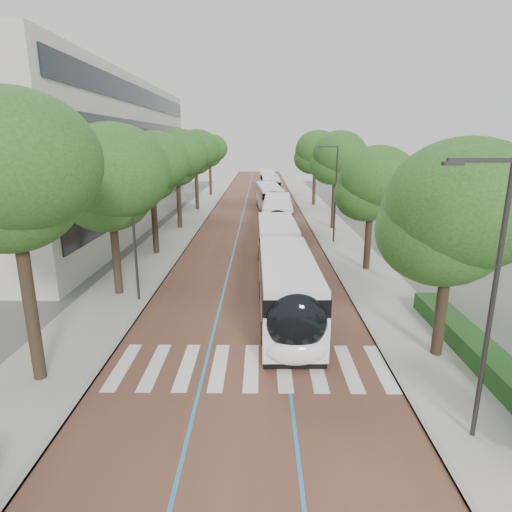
{
  "coord_description": "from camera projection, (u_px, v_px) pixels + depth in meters",
  "views": [
    {
      "loc": [
        0.54,
        -13.85,
        8.48
      ],
      "look_at": [
        0.29,
        8.67,
        2.4
      ],
      "focal_mm": 30.0,
      "sensor_mm": 36.0,
      "label": 1
    }
  ],
  "objects": [
    {
      "name": "bus_queued_1",
      "position": [
        269.0,
        199.0,
        52.39
      ],
      "size": [
        3.34,
        12.54,
        3.2
      ],
      "rotation": [
        0.0,
        0.0,
        0.07
      ],
      "color": "white",
      "rests_on": "ground"
    },
    {
      "name": "road",
      "position": [
        256.0,
        210.0,
        54.2
      ],
      "size": [
        11.0,
        140.0,
        0.02
      ],
      "primitive_type": "cube",
      "color": "brown",
      "rests_on": "ground"
    },
    {
      "name": "bus_queued_2",
      "position": [
        271.0,
        187.0,
        65.07
      ],
      "size": [
        2.61,
        12.41,
        3.2
      ],
      "rotation": [
        0.0,
        0.0,
        0.01
      ],
      "color": "white",
      "rests_on": "ground"
    },
    {
      "name": "kerb_right",
      "position": [
        301.0,
        210.0,
        54.12
      ],
      "size": [
        0.2,
        140.0,
        0.14
      ],
      "primitive_type": "cube",
      "color": "gray",
      "rests_on": "ground"
    },
    {
      "name": "streetlight_far",
      "position": [
        334.0,
        186.0,
        35.5
      ],
      "size": [
        1.82,
        0.2,
        8.0
      ],
      "color": "#2C2B2E",
      "rests_on": "sidewalk_right"
    },
    {
      "name": "trees_left",
      "position": [
        168.0,
        162.0,
        37.0
      ],
      "size": [
        5.96,
        60.24,
        9.54
      ],
      "color": "black",
      "rests_on": "ground"
    },
    {
      "name": "lane_line_left",
      "position": [
        244.0,
        210.0,
        54.21
      ],
      "size": [
        0.12,
        126.0,
        0.01
      ],
      "primitive_type": "cube",
      "color": "teal",
      "rests_on": "road"
    },
    {
      "name": "ground",
      "position": [
        245.0,
        381.0,
        15.59
      ],
      "size": [
        160.0,
        160.0,
        0.0
      ],
      "primitive_type": "plane",
      "color": "#51544C",
      "rests_on": "ground"
    },
    {
      "name": "office_building",
      "position": [
        53.0,
        157.0,
        41.0
      ],
      "size": [
        18.11,
        40.0,
        14.0
      ],
      "color": "#B7B3AA",
      "rests_on": "ground"
    },
    {
      "name": "lead_bus",
      "position": [
        282.0,
        267.0,
        23.98
      ],
      "size": [
        2.81,
        18.43,
        3.2
      ],
      "rotation": [
        0.0,
        0.0,
        0.02
      ],
      "color": "black",
      "rests_on": "ground"
    },
    {
      "name": "bus_queued_0",
      "position": [
        277.0,
        217.0,
        39.73
      ],
      "size": [
        2.96,
        12.48,
        3.2
      ],
      "rotation": [
        0.0,
        0.0,
        -0.04
      ],
      "color": "white",
      "rests_on": "ground"
    },
    {
      "name": "trees_right",
      "position": [
        346.0,
        169.0,
        36.07
      ],
      "size": [
        5.88,
        47.8,
        9.27
      ],
      "color": "black",
      "rests_on": "ground"
    },
    {
      "name": "lane_line_right",
      "position": [
        269.0,
        210.0,
        54.18
      ],
      "size": [
        0.12,
        126.0,
        0.01
      ],
      "primitive_type": "cube",
      "color": "teal",
      "rests_on": "road"
    },
    {
      "name": "lamp_post_left",
      "position": [
        134.0,
        227.0,
        22.3
      ],
      "size": [
        0.14,
        0.14,
        8.0
      ],
      "primitive_type": "cylinder",
      "color": "#2C2B2E",
      "rests_on": "sidewalk_left"
    },
    {
      "name": "zebra_crossing",
      "position": [
        251.0,
        367.0,
        16.54
      ],
      "size": [
        10.55,
        3.6,
        0.01
      ],
      "color": "silver",
      "rests_on": "ground"
    },
    {
      "name": "kerb_left",
      "position": [
        212.0,
        209.0,
        54.24
      ],
      "size": [
        0.2,
        140.0,
        0.14
      ],
      "primitive_type": "cube",
      "color": "gray",
      "rests_on": "ground"
    },
    {
      "name": "sidewalk_left",
      "position": [
        197.0,
        209.0,
        54.27
      ],
      "size": [
        4.0,
        140.0,
        0.12
      ],
      "primitive_type": "cube",
      "color": "#9C9993",
      "rests_on": "ground"
    },
    {
      "name": "hedge",
      "position": [
        498.0,
        370.0,
        15.35
      ],
      "size": [
        1.2,
        14.0,
        0.8
      ],
      "primitive_type": "cube",
      "color": "#163D15",
      "rests_on": "sidewalk_right"
    },
    {
      "name": "sidewalk_right",
      "position": [
        316.0,
        210.0,
        54.1
      ],
      "size": [
        4.0,
        140.0,
        0.12
      ],
      "primitive_type": "cube",
      "color": "#9C9993",
      "rests_on": "ground"
    },
    {
      "name": "streetlight_near",
      "position": [
        489.0,
        283.0,
        11.36
      ],
      "size": [
        1.82,
        0.2,
        8.0
      ],
      "color": "#2C2B2E",
      "rests_on": "sidewalk_right"
    },
    {
      "name": "bus_queued_3",
      "position": [
        267.0,
        180.0,
        77.78
      ],
      "size": [
        2.57,
        12.4,
        3.2
      ],
      "rotation": [
        0.0,
        0.0,
        0.0
      ],
      "color": "white",
      "rests_on": "ground"
    }
  ]
}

